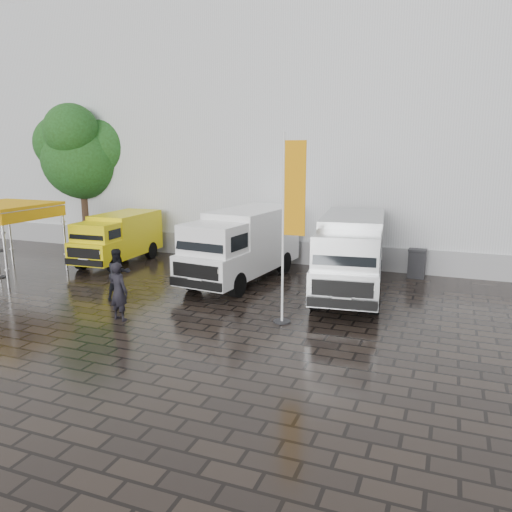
% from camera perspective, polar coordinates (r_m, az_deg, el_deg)
% --- Properties ---
extents(ground, '(120.00, 120.00, 0.00)m').
position_cam_1_polar(ground, '(14.58, -2.73, -7.54)').
color(ground, black).
rests_on(ground, ground).
extents(exhibition_hall, '(44.00, 16.00, 12.00)m').
position_cam_1_polar(exhibition_hall, '(28.77, 14.56, 13.92)').
color(exhibition_hall, silver).
rests_on(exhibition_hall, ground).
extents(hall_plinth, '(44.00, 0.15, 1.00)m').
position_cam_1_polar(hall_plinth, '(21.25, 11.07, -0.08)').
color(hall_plinth, gray).
rests_on(hall_plinth, ground).
extents(van_yellow, '(1.99, 4.71, 2.14)m').
position_cam_1_polar(van_yellow, '(22.50, -15.53, 1.85)').
color(van_yellow, yellow).
rests_on(van_yellow, ground).
extents(van_white, '(2.70, 6.32, 2.66)m').
position_cam_1_polar(van_white, '(18.74, -1.62, 1.11)').
color(van_white, white).
rests_on(van_white, ground).
extents(van_silver, '(2.76, 6.33, 2.66)m').
position_cam_1_polar(van_silver, '(17.23, 10.75, -0.07)').
color(van_silver, '#A0A3A5').
rests_on(van_silver, ground).
extents(canopy_tent, '(3.16, 3.16, 2.85)m').
position_cam_1_polar(canopy_tent, '(21.68, -26.94, 4.87)').
color(canopy_tent, silver).
rests_on(canopy_tent, ground).
extents(flagpole, '(0.88, 0.50, 5.35)m').
position_cam_1_polar(flagpole, '(13.81, 3.85, 4.23)').
color(flagpole, black).
rests_on(flagpole, ground).
extents(tree, '(4.08, 4.14, 7.33)m').
position_cam_1_polar(tree, '(27.25, -19.14, 11.03)').
color(tree, black).
rests_on(tree, ground).
extents(wheelie_bin, '(0.68, 0.68, 1.12)m').
position_cam_1_polar(wheelie_bin, '(20.37, 17.91, -0.79)').
color(wheelie_bin, black).
rests_on(wheelie_bin, ground).
extents(person_front, '(0.69, 0.50, 1.74)m').
position_cam_1_polar(person_front, '(15.03, -15.44, -3.91)').
color(person_front, black).
rests_on(person_front, ground).
extents(person_tent, '(0.95, 1.03, 1.71)m').
position_cam_1_polar(person_tent, '(17.09, -15.43, -2.03)').
color(person_tent, black).
rests_on(person_tent, ground).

